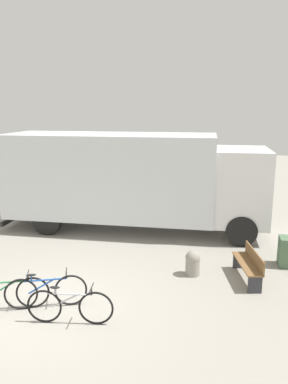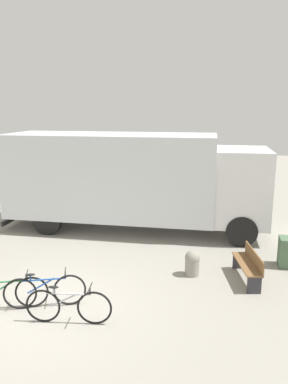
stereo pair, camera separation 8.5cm
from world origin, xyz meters
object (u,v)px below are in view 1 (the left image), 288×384
bollard_near_bench (193,262)px  delivery_truck (131,177)px  bicycle_near (7,294)px  park_bench (249,264)px  bicycle_middle (46,291)px  bicycle_far (70,306)px

bollard_near_bench → delivery_truck: bearing=126.7°
delivery_truck → bicycle_near: 6.47m
bollard_near_bench → bicycle_near: bearing=-145.0°
park_bench → bicycle_middle: 5.12m
park_bench → bicycle_near: 5.95m
delivery_truck → park_bench: bearing=-43.3°
delivery_truck → park_bench: 5.52m
bicycle_far → bollard_near_bench: size_ratio=2.63×
bicycle_middle → bicycle_far: 0.92m
park_bench → bicycle_far: bearing=114.7°
delivery_truck → bollard_near_bench: (2.58, -3.47, -1.57)m
park_bench → delivery_truck: bearing=36.3°
park_bench → bicycle_middle: size_ratio=0.95×
bicycle_far → bicycle_middle: bearing=139.3°
park_bench → bicycle_far: (-3.73, -2.90, -0.06)m
bicycle_near → bicycle_far: size_ratio=0.94×
bicycle_middle → bollard_near_bench: 3.88m
bicycle_near → bollard_near_bench: bicycle_near is taller
delivery_truck → bicycle_near: bearing=-104.2°
delivery_truck → bicycle_far: bearing=-89.9°
delivery_truck → bicycle_far: delivery_truck is taller
bicycle_middle → bicycle_far: bearing=-54.4°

